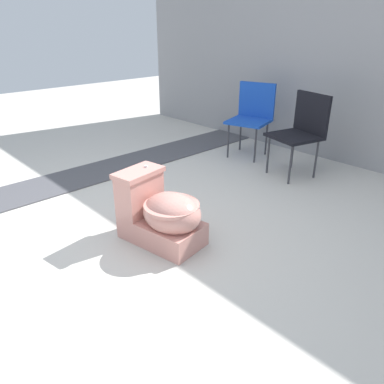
# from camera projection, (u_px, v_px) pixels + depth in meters

# --- Properties ---
(ground_plane) EXTENTS (14.00, 14.00, 0.00)m
(ground_plane) POSITION_uv_depth(u_px,v_px,m) (130.00, 234.00, 2.86)
(ground_plane) COLOR beige
(gravel_strip) EXTENTS (0.56, 8.00, 0.01)m
(gravel_strip) POSITION_uv_depth(u_px,v_px,m) (100.00, 171.00, 4.03)
(gravel_strip) COLOR #4C4C51
(gravel_strip) RESTS_ON ground
(building_wall) EXTENTS (7.00, 0.20, 2.60)m
(building_wall) POSITION_uv_depth(u_px,v_px,m) (384.00, 41.00, 3.70)
(building_wall) COLOR gray
(building_wall) RESTS_ON ground
(toilet) EXTENTS (0.68, 0.47, 0.52)m
(toilet) POSITION_uv_depth(u_px,v_px,m) (162.00, 214.00, 2.68)
(toilet) COLOR tan
(toilet) RESTS_ON ground
(folding_chair_left) EXTENTS (0.54, 0.54, 0.83)m
(folding_chair_left) POSITION_uv_depth(u_px,v_px,m) (253.00, 112.00, 4.38)
(folding_chair_left) COLOR #1947B2
(folding_chair_left) RESTS_ON ground
(folding_chair_middle) EXTENTS (0.54, 0.54, 0.83)m
(folding_chair_middle) POSITION_uv_depth(u_px,v_px,m) (303.00, 126.00, 3.77)
(folding_chair_middle) COLOR black
(folding_chair_middle) RESTS_ON ground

